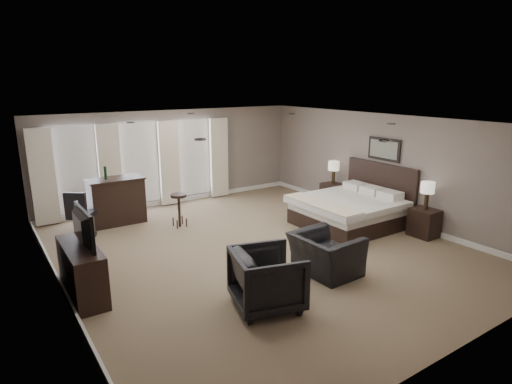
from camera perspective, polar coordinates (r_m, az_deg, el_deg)
room at (r=8.50m, az=0.38°, el=0.55°), size 7.60×8.60×2.64m
window_bay at (r=11.71m, az=-15.19°, el=3.46°), size 5.25×0.20×2.30m
bed at (r=10.29m, az=12.25°, el=-0.71°), size 2.21×2.11×1.41m
nightstand_near at (r=10.20m, az=21.50°, el=-3.84°), size 0.47×0.57×0.63m
nightstand_far at (r=11.99m, az=10.16°, el=-0.36°), size 0.47×0.57×0.63m
lamp_near at (r=10.04m, az=21.82°, el=-0.48°), size 0.30×0.30×0.62m
lamp_far at (r=11.85m, az=10.29°, el=2.56°), size 0.30×0.30×0.62m
wall_art at (r=10.90m, az=16.67°, el=5.49°), size 0.04×0.96×0.56m
dresser at (r=7.46m, az=-22.18°, el=-9.75°), size 0.47×1.46×0.85m
tv at (r=7.28m, az=-22.55°, el=-6.20°), size 0.60×1.05×0.14m
armchair_near at (r=7.76m, az=9.29°, el=-7.32°), size 0.77×1.15×0.98m
armchair_far at (r=6.57m, az=1.53°, el=-11.17°), size 1.15×1.20×1.01m
bar_counter at (r=10.83m, az=-18.09°, el=-1.11°), size 1.29×0.67×1.13m
bar_stool_left at (r=10.94m, az=-18.76°, el=-1.77°), size 0.53×0.53×0.85m
bar_stool_right at (r=10.26m, az=-10.20°, el=-2.43°), size 0.45×0.45×0.79m
desk_chair at (r=10.16m, az=-22.25°, el=-2.66°), size 0.77×0.77×1.08m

